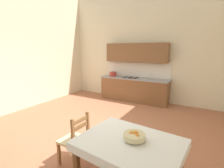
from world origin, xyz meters
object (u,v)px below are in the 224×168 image
(dining_chair_tv_side, at_px, (75,140))
(kitchen_cabinetry, at_px, (134,79))
(fruit_bowl, at_px, (134,136))
(dining_table, at_px, (129,149))

(dining_chair_tv_side, bearing_deg, kitchen_cabinetry, 97.71)
(dining_chair_tv_side, height_order, fruit_bowl, dining_chair_tv_side)
(fruit_bowl, bearing_deg, dining_table, -134.59)
(kitchen_cabinetry, bearing_deg, dining_chair_tv_side, -82.29)
(kitchen_cabinetry, relative_size, dining_table, 1.80)
(kitchen_cabinetry, distance_m, fruit_bowl, 4.29)
(kitchen_cabinetry, xyz_separation_m, fruit_bowl, (1.62, -3.97, -0.04))
(dining_table, distance_m, dining_chair_tv_side, 1.05)
(dining_chair_tv_side, bearing_deg, dining_table, -2.34)
(dining_chair_tv_side, xyz_separation_m, fruit_bowl, (1.08, 0.01, 0.37))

